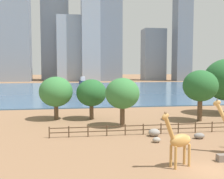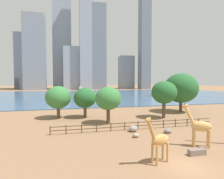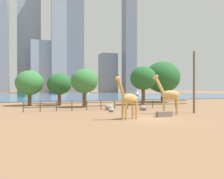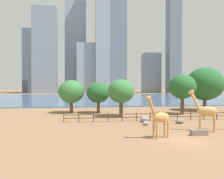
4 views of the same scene
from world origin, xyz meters
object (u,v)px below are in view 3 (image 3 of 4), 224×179
(boulder_near_fence, at_px, (109,107))
(tree_right_small, at_px, (162,77))
(tree_left_small, at_px, (30,83))
(boulder_by_pole, at_px, (111,110))
(tree_center_broad, at_px, (143,78))
(boat_sailboat, at_px, (52,92))
(tree_left_large, at_px, (84,81))
(tree_right_tall, at_px, (59,84))
(feeding_trough, at_px, (164,114))
(boat_ferry, at_px, (26,94))
(boat_tug, at_px, (137,94))
(boulder_small, at_px, (143,108))
(boat_barge, at_px, (85,93))
(utility_pole, at_px, (194,82))
(giraffe_tall, at_px, (169,95))
(giraffe_companion, at_px, (128,98))

(boulder_near_fence, bearing_deg, tree_right_small, 37.83)
(tree_left_small, bearing_deg, boulder_by_pole, -53.29)
(tree_center_broad, height_order, boat_sailboat, tree_center_broad)
(tree_left_large, distance_m, tree_right_tall, 6.97)
(feeding_trough, relative_size, boat_ferry, 0.22)
(tree_left_small, bearing_deg, feeding_trough, -54.71)
(tree_left_large, relative_size, boat_tug, 1.52)
(boulder_small, bearing_deg, tree_center_broad, 63.80)
(feeding_trough, bearing_deg, tree_right_tall, 115.32)
(boulder_by_pole, bearing_deg, boat_ferry, 103.74)
(boat_sailboat, bearing_deg, tree_right_tall, -8.85)
(boulder_near_fence, distance_m, tree_left_large, 7.45)
(boulder_by_pole, relative_size, boat_sailboat, 0.11)
(tree_center_broad, bearing_deg, boat_tug, 66.72)
(tree_left_large, bearing_deg, tree_right_tall, 121.70)
(tree_right_small, bearing_deg, boat_ferry, 126.75)
(boulder_by_pole, bearing_deg, boat_barge, 80.99)
(boulder_near_fence, relative_size, boulder_small, 1.11)
(utility_pole, relative_size, boat_sailboat, 1.02)
(boulder_small, bearing_deg, boat_tug, 66.19)
(boat_ferry, bearing_deg, tree_center_broad, 47.54)
(giraffe_tall, relative_size, boulder_small, 4.18)
(tree_left_large, distance_m, boat_tug, 56.22)
(giraffe_companion, height_order, boat_sailboat, giraffe_companion)
(boulder_small, height_order, tree_right_tall, tree_right_tall)
(giraffe_companion, xyz_separation_m, boulder_small, (5.73, 8.12, -1.83))
(tree_left_large, relative_size, boat_barge, 1.46)
(boulder_small, relative_size, tree_center_broad, 0.16)
(tree_left_large, bearing_deg, giraffe_companion, -84.32)
(utility_pole, distance_m, boat_ferry, 67.22)
(tree_right_small, height_order, boat_barge, tree_right_small)
(boulder_near_fence, bearing_deg, boat_barge, 81.07)
(feeding_trough, bearing_deg, giraffe_tall, 46.29)
(utility_pole, xyz_separation_m, tree_center_broad, (0.19, 15.06, 1.19))
(utility_pole, height_order, tree_left_large, utility_pole)
(giraffe_companion, relative_size, tree_left_large, 0.70)
(tree_left_large, bearing_deg, giraffe_tall, -58.29)
(tree_center_broad, height_order, tree_right_small, tree_right_small)
(utility_pole, height_order, boat_tug, utility_pole)
(boulder_by_pole, distance_m, boat_tug, 62.19)
(boat_ferry, bearing_deg, boat_tug, 106.57)
(giraffe_tall, bearing_deg, boulder_by_pole, -12.21)
(utility_pole, bearing_deg, tree_center_broad, 89.27)
(boulder_near_fence, xyz_separation_m, boat_tug, (28.54, 52.32, 0.37))
(boat_tug, xyz_separation_m, boat_barge, (-13.23, 45.08, 0.05))
(boulder_by_pole, bearing_deg, tree_left_small, 126.71)
(giraffe_companion, bearing_deg, boulder_small, -144.57)
(boulder_small, bearing_deg, giraffe_companion, -125.22)
(boat_sailboat, height_order, boat_tug, boat_sailboat)
(boat_sailboat, height_order, boat_barge, boat_sailboat)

